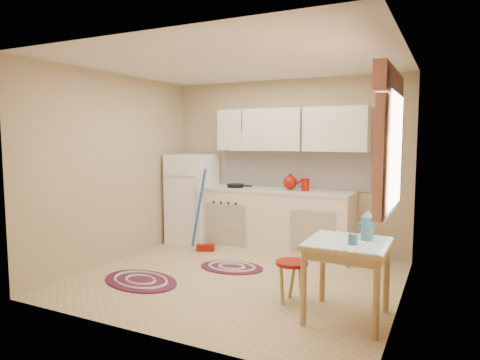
% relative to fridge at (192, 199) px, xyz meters
% --- Properties ---
extents(room_shell, '(3.64, 3.60, 2.52)m').
position_rel_fridge_xyz_m(room_shell, '(1.56, -1.01, 0.90)').
color(room_shell, tan).
rests_on(room_shell, ground).
extents(fridge, '(0.65, 0.60, 1.40)m').
position_rel_fridge_xyz_m(fridge, '(0.00, 0.00, 0.00)').
color(fridge, white).
rests_on(fridge, ground).
extents(broom, '(0.30, 0.22, 1.20)m').
position_rel_fridge_xyz_m(broom, '(0.45, -0.35, -0.10)').
color(broom, '#1A52A8').
rests_on(broom, ground).
extents(base_cabinets, '(2.25, 0.60, 0.88)m').
position_rel_fridge_xyz_m(base_cabinets, '(1.35, 0.05, -0.26)').
color(base_cabinets, '#EEE6CF').
rests_on(base_cabinets, ground).
extents(countertop, '(2.27, 0.62, 0.04)m').
position_rel_fridge_xyz_m(countertop, '(1.35, 0.05, 0.20)').
color(countertop, beige).
rests_on(countertop, base_cabinets).
extents(frying_pan, '(0.26, 0.26, 0.05)m').
position_rel_fridge_xyz_m(frying_pan, '(0.76, 0.00, 0.24)').
color(frying_pan, black).
rests_on(frying_pan, countertop).
extents(red_kettle, '(0.28, 0.26, 0.22)m').
position_rel_fridge_xyz_m(red_kettle, '(1.60, 0.05, 0.33)').
color(red_kettle, maroon).
rests_on(red_kettle, countertop).
extents(red_canister, '(0.14, 0.14, 0.16)m').
position_rel_fridge_xyz_m(red_canister, '(1.82, 0.05, 0.30)').
color(red_canister, maroon).
rests_on(red_canister, countertop).
extents(table, '(0.72, 0.72, 0.72)m').
position_rel_fridge_xyz_m(table, '(2.81, -1.78, -0.34)').
color(table, tan).
rests_on(table, ground).
extents(stool, '(0.40, 0.40, 0.42)m').
position_rel_fridge_xyz_m(stool, '(2.22, -1.62, -0.49)').
color(stool, maroon).
rests_on(stool, ground).
extents(coffee_pot, '(0.18, 0.17, 0.29)m').
position_rel_fridge_xyz_m(coffee_pot, '(2.96, -1.66, 0.17)').
color(coffee_pot, '#296280').
rests_on(coffee_pot, table).
extents(mug, '(0.10, 0.10, 0.10)m').
position_rel_fridge_xyz_m(mug, '(2.88, -1.88, 0.07)').
color(mug, '#296280').
rests_on(mug, table).
extents(rug_center, '(0.88, 0.64, 0.02)m').
position_rel_fridge_xyz_m(rug_center, '(1.16, -0.90, -0.69)').
color(rug_center, maroon).
rests_on(rug_center, ground).
extents(rug_left, '(1.11, 0.85, 0.02)m').
position_rel_fridge_xyz_m(rug_left, '(0.45, -1.82, -0.69)').
color(rug_left, maroon).
rests_on(rug_left, ground).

